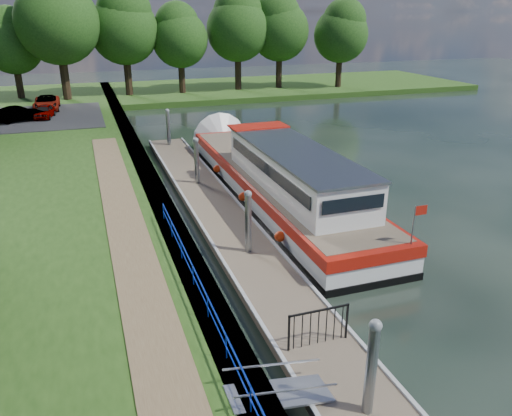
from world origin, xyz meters
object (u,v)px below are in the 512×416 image
object	(u,v)px
barge	(272,176)
pontoon	(219,215)
car_d	(47,103)
car_b	(20,114)
car_a	(44,111)

from	to	relation	value
barge	pontoon	bearing A→B (deg)	-147.67
pontoon	car_d	xyz separation A→B (m)	(-8.61, 28.17, 1.30)
car_b	car_a	bearing A→B (deg)	-83.16
barge	car_b	distance (m)	25.33
barge	car_a	xyz separation A→B (m)	(-12.24, 22.02, 0.30)
car_a	car_d	distance (m)	3.87
pontoon	car_a	bearing A→B (deg)	109.59
car_a	car_b	size ratio (longest dim) A/B	0.85
barge	car_a	distance (m)	25.20
pontoon	car_b	size ratio (longest dim) A/B	7.86
car_b	car_d	bearing A→B (deg)	-41.82
pontoon	car_d	bearing A→B (deg)	107.00
car_b	car_d	size ratio (longest dim) A/B	0.82
car_a	car_d	world-z (taller)	car_d
barge	car_d	size ratio (longest dim) A/B	4.53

